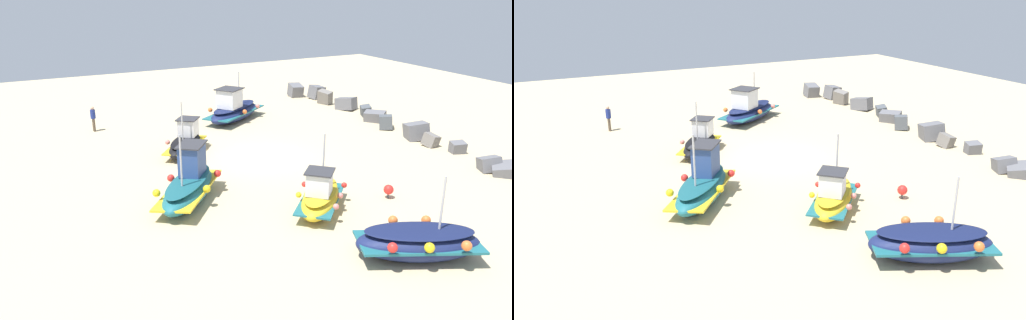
% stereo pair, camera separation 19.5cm
% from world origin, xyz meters
% --- Properties ---
extents(ground_plane, '(59.09, 59.09, 0.00)m').
position_xyz_m(ground_plane, '(0.00, 0.00, 0.00)').
color(ground_plane, '#C6B289').
extents(fishing_boat_0, '(3.88, 3.46, 2.99)m').
position_xyz_m(fishing_boat_0, '(-2.64, -3.43, 0.61)').
color(fishing_boat_0, black).
rests_on(fishing_boat_0, ground_plane).
extents(fishing_boat_1, '(4.61, 5.42, 3.24)m').
position_xyz_m(fishing_boat_1, '(-7.67, 1.83, 0.74)').
color(fishing_boat_1, navy).
rests_on(fishing_boat_1, ground_plane).
extents(fishing_boat_2, '(4.93, 4.39, 3.35)m').
position_xyz_m(fishing_boat_2, '(3.70, -5.55, 0.75)').
color(fishing_boat_2, '#1E6670').
rests_on(fishing_boat_2, ground_plane).
extents(fishing_boat_3, '(3.53, 4.72, 3.09)m').
position_xyz_m(fishing_boat_3, '(11.92, -0.18, 0.62)').
color(fishing_boat_3, navy).
rests_on(fishing_boat_3, ground_plane).
extents(fishing_boat_4, '(3.81, 3.78, 3.26)m').
position_xyz_m(fishing_boat_4, '(7.12, -1.02, 0.64)').
color(fishing_boat_4, gold).
rests_on(fishing_boat_4, ground_plane).
extents(person_walking, '(0.32, 0.32, 1.62)m').
position_xyz_m(person_walking, '(-9.34, -7.16, 0.93)').
color(person_walking, brown).
rests_on(person_walking, ground_plane).
extents(breakwater_rocks, '(25.52, 2.71, 1.35)m').
position_xyz_m(breakwater_rocks, '(-1.05, 9.93, 0.42)').
color(breakwater_rocks, slate).
rests_on(breakwater_rocks, ground_plane).
extents(mooring_buoy_0, '(0.44, 0.44, 0.64)m').
position_xyz_m(mooring_buoy_0, '(7.43, 2.39, 0.41)').
color(mooring_buoy_0, '#3F3F42').
rests_on(mooring_buoy_0, ground_plane).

